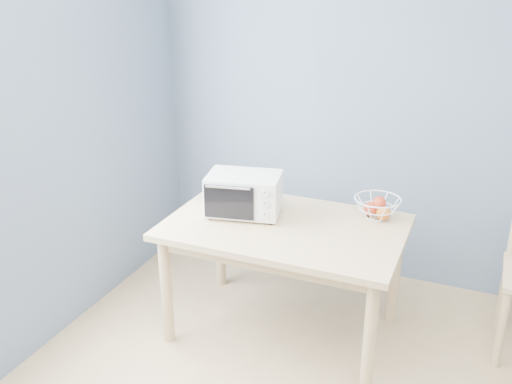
% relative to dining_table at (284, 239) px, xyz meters
% --- Properties ---
extents(room, '(4.01, 4.51, 2.61)m').
position_rel_dining_table_xyz_m(room, '(0.69, -1.27, 0.65)').
color(room, tan).
rests_on(room, ground).
extents(dining_table, '(1.40, 0.90, 0.75)m').
position_rel_dining_table_xyz_m(dining_table, '(0.00, 0.00, 0.00)').
color(dining_table, '#D4B67F').
rests_on(dining_table, ground).
extents(toaster_oven, '(0.49, 0.40, 0.26)m').
position_rel_dining_table_xyz_m(toaster_oven, '(-0.30, 0.04, 0.24)').
color(toaster_oven, white).
rests_on(toaster_oven, dining_table).
extents(fruit_basket, '(0.34, 0.34, 0.14)m').
position_rel_dining_table_xyz_m(fruit_basket, '(0.49, 0.31, 0.17)').
color(fruit_basket, silver).
rests_on(fruit_basket, dining_table).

